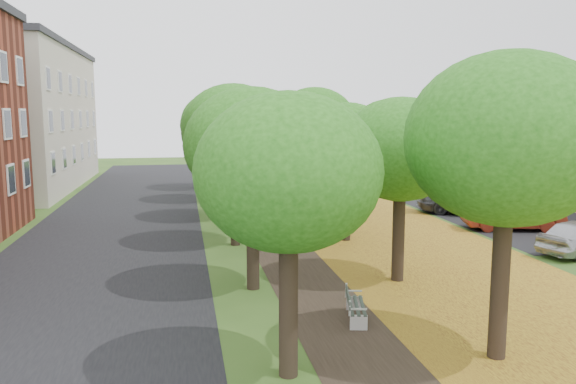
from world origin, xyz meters
name	(u,v)px	position (x,y,z in m)	size (l,w,h in m)	color
ground	(387,367)	(0.00, 0.00, 0.00)	(120.00, 120.00, 0.00)	#2D4C19
street_asphalt	(113,235)	(-7.50, 15.00, 0.00)	(8.00, 70.00, 0.01)	black
footpath	(276,228)	(0.00, 15.00, 0.00)	(3.20, 70.00, 0.01)	black
leaf_verge	(375,225)	(5.00, 15.00, 0.01)	(7.50, 70.00, 0.01)	#B59521
parking_lot	(519,215)	(13.50, 16.00, 0.00)	(9.00, 16.00, 0.01)	black
tree_row_west	(228,134)	(-2.20, 15.00, 4.52)	(4.12, 34.12, 6.30)	black
tree_row_east	(329,133)	(2.60, 15.00, 4.52)	(4.12, 34.12, 6.30)	black
building_cream	(3,117)	(-17.00, 33.00, 5.21)	(10.30, 20.30, 10.40)	beige
bench	(355,306)	(0.13, 2.82, 0.40)	(0.82, 1.67, 0.76)	#2C3730
car_red	(513,214)	(11.00, 12.64, 0.75)	(1.59, 4.57, 1.51)	maroon
car_grey	(465,199)	(11.00, 17.27, 0.76)	(2.12, 5.21, 1.51)	#36373C
car_white	(483,202)	(11.97, 17.07, 0.62)	(2.07, 4.49, 1.25)	silver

